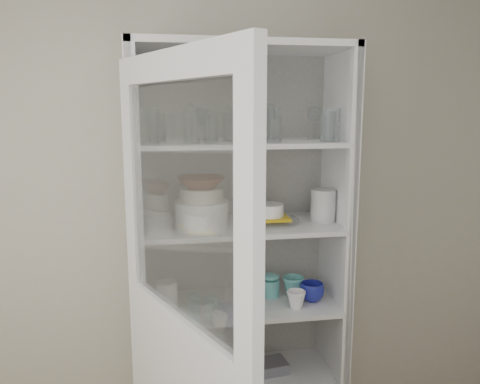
# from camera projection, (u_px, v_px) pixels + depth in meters

# --- Properties ---
(wall_back) EXTENTS (3.60, 0.02, 2.60)m
(wall_back) POSITION_uv_depth(u_px,v_px,m) (195.00, 207.00, 2.44)
(wall_back) COLOR #BEB59C
(wall_back) RESTS_ON ground
(pantry_cabinet) EXTENTS (1.00, 0.45, 2.10)m
(pantry_cabinet) POSITION_uv_depth(u_px,v_px,m) (238.00, 282.00, 2.38)
(pantry_cabinet) COLOR silver
(pantry_cabinet) RESTS_ON floor
(cupboard_door) EXTENTS (0.42, 0.83, 2.00)m
(cupboard_door) POSITION_uv_depth(u_px,v_px,m) (183.00, 375.00, 1.67)
(cupboard_door) COLOR silver
(cupboard_door) RESTS_ON floor
(tumbler_0) EXTENTS (0.10, 0.10, 0.15)m
(tumbler_0) POSITION_uv_depth(u_px,v_px,m) (150.00, 126.00, 1.97)
(tumbler_0) COLOR silver
(tumbler_0) RESTS_ON shelf_glass
(tumbler_1) EXTENTS (0.07, 0.07, 0.14)m
(tumbler_1) POSITION_uv_depth(u_px,v_px,m) (192.00, 127.00, 2.01)
(tumbler_1) COLOR silver
(tumbler_1) RESTS_ON shelf_glass
(tumbler_2) EXTENTS (0.08, 0.08, 0.13)m
(tumbler_2) POSITION_uv_depth(u_px,v_px,m) (249.00, 128.00, 2.05)
(tumbler_2) COLOR silver
(tumbler_2) RESTS_ON shelf_glass
(tumbler_3) EXTENTS (0.07, 0.07, 0.13)m
(tumbler_3) POSITION_uv_depth(u_px,v_px,m) (211.00, 128.00, 2.04)
(tumbler_3) COLOR silver
(tumbler_3) RESTS_ON shelf_glass
(tumbler_4) EXTENTS (0.10, 0.10, 0.15)m
(tumbler_4) POSITION_uv_depth(u_px,v_px,m) (274.00, 125.00, 2.09)
(tumbler_4) COLOR silver
(tumbler_4) RESTS_ON shelf_glass
(tumbler_5) EXTENTS (0.07, 0.07, 0.14)m
(tumbler_5) POSITION_uv_depth(u_px,v_px,m) (328.00, 126.00, 2.14)
(tumbler_5) COLOR silver
(tumbler_5) RESTS_ON shelf_glass
(tumbler_6) EXTENTS (0.08, 0.08, 0.15)m
(tumbler_6) POSITION_uv_depth(u_px,v_px,m) (332.00, 125.00, 2.14)
(tumbler_6) COLOR silver
(tumbler_6) RESTS_ON shelf_glass
(tumbler_7) EXTENTS (0.09, 0.09, 0.15)m
(tumbler_7) POSITION_uv_depth(u_px,v_px,m) (157.00, 125.00, 2.14)
(tumbler_7) COLOR silver
(tumbler_7) RESTS_ON shelf_glass
(tumbler_8) EXTENTS (0.10, 0.10, 0.15)m
(tumbler_8) POSITION_uv_depth(u_px,v_px,m) (157.00, 125.00, 2.11)
(tumbler_8) COLOR silver
(tumbler_8) RESTS_ON shelf_glass
(tumbler_9) EXTENTS (0.08, 0.08, 0.14)m
(tumbler_9) POSITION_uv_depth(u_px,v_px,m) (245.00, 126.00, 2.17)
(tumbler_9) COLOR silver
(tumbler_9) RESTS_ON shelf_glass
(tumbler_10) EXTENTS (0.07, 0.07, 0.13)m
(tumbler_10) POSITION_uv_depth(u_px,v_px,m) (230.00, 127.00, 2.18)
(tumbler_10) COLOR silver
(tumbler_10) RESTS_ON shelf_glass
(goblet_0) EXTENTS (0.07, 0.07, 0.15)m
(goblet_0) POSITION_uv_depth(u_px,v_px,m) (204.00, 124.00, 2.26)
(goblet_0) COLOR silver
(goblet_0) RESTS_ON shelf_glass
(goblet_1) EXTENTS (0.08, 0.08, 0.17)m
(goblet_1) POSITION_uv_depth(u_px,v_px,m) (201.00, 122.00, 2.23)
(goblet_1) COLOR silver
(goblet_1) RESTS_ON shelf_glass
(goblet_2) EXTENTS (0.08, 0.08, 0.19)m
(goblet_2) POSITION_uv_depth(u_px,v_px,m) (268.00, 120.00, 2.28)
(goblet_2) COLOR silver
(goblet_2) RESTS_ON shelf_glass
(goblet_3) EXTENTS (0.08, 0.08, 0.18)m
(goblet_3) POSITION_uv_depth(u_px,v_px,m) (315.00, 121.00, 2.32)
(goblet_3) COLOR silver
(goblet_3) RESTS_ON shelf_glass
(plate_stack_front) EXTENTS (0.25, 0.25, 0.13)m
(plate_stack_front) POSITION_uv_depth(u_px,v_px,m) (202.00, 214.00, 2.18)
(plate_stack_front) COLOR white
(plate_stack_front) RESTS_ON shelf_plates
(plate_stack_back) EXTENTS (0.23, 0.23, 0.08)m
(plate_stack_back) POSITION_uv_depth(u_px,v_px,m) (205.00, 212.00, 2.32)
(plate_stack_back) COLOR white
(plate_stack_back) RESTS_ON shelf_plates
(cream_bowl) EXTENTS (0.26, 0.26, 0.06)m
(cream_bowl) POSITION_uv_depth(u_px,v_px,m) (202.00, 194.00, 2.17)
(cream_bowl) COLOR beige
(cream_bowl) RESTS_ON plate_stack_front
(terracotta_bowl) EXTENTS (0.23, 0.23, 0.05)m
(terracotta_bowl) POSITION_uv_depth(u_px,v_px,m) (202.00, 182.00, 2.16)
(terracotta_bowl) COLOR brown
(terracotta_bowl) RESTS_ON cream_bowl
(glass_platter) EXTENTS (0.36, 0.36, 0.02)m
(glass_platter) POSITION_uv_depth(u_px,v_px,m) (269.00, 220.00, 2.30)
(glass_platter) COLOR silver
(glass_platter) RESTS_ON shelf_plates
(yellow_trivet) EXTENTS (0.18, 0.18, 0.01)m
(yellow_trivet) POSITION_uv_depth(u_px,v_px,m) (269.00, 217.00, 2.29)
(yellow_trivet) COLOR gold
(yellow_trivet) RESTS_ON glass_platter
(white_ramekin) EXTENTS (0.16, 0.16, 0.06)m
(white_ramekin) POSITION_uv_depth(u_px,v_px,m) (269.00, 210.00, 2.29)
(white_ramekin) COLOR white
(white_ramekin) RESTS_ON yellow_trivet
(grey_bowl_stack) EXTENTS (0.12, 0.12, 0.16)m
(grey_bowl_stack) POSITION_uv_depth(u_px,v_px,m) (323.00, 206.00, 2.29)
(grey_bowl_stack) COLOR #B4B4B4
(grey_bowl_stack) RESTS_ON shelf_plates
(mug_blue) EXTENTS (0.12, 0.12, 0.09)m
(mug_blue) POSITION_uv_depth(u_px,v_px,m) (312.00, 292.00, 2.33)
(mug_blue) COLOR navy
(mug_blue) RESTS_ON shelf_mugs
(mug_teal) EXTENTS (0.14, 0.14, 0.10)m
(mug_teal) POSITION_uv_depth(u_px,v_px,m) (293.00, 286.00, 2.40)
(mug_teal) COLOR teal
(mug_teal) RESTS_ON shelf_mugs
(mug_white) EXTENTS (0.12, 0.12, 0.09)m
(mug_white) POSITION_uv_depth(u_px,v_px,m) (296.00, 299.00, 2.25)
(mug_white) COLOR white
(mug_white) RESTS_ON shelf_mugs
(teal_jar) EXTENTS (0.09, 0.09, 0.10)m
(teal_jar) POSITION_uv_depth(u_px,v_px,m) (271.00, 287.00, 2.39)
(teal_jar) COLOR teal
(teal_jar) RESTS_ON shelf_mugs
(measuring_cups) EXTENTS (0.11, 0.11, 0.04)m
(measuring_cups) POSITION_uv_depth(u_px,v_px,m) (201.00, 305.00, 2.24)
(measuring_cups) COLOR silver
(measuring_cups) RESTS_ON shelf_mugs
(white_canister) EXTENTS (0.11, 0.11, 0.12)m
(white_canister) POSITION_uv_depth(u_px,v_px,m) (167.00, 294.00, 2.27)
(white_canister) COLOR white
(white_canister) RESTS_ON shelf_mugs
(cream_dish) EXTENTS (0.33, 0.33, 0.08)m
(cream_dish) POSITION_uv_depth(u_px,v_px,m) (218.00, 370.00, 2.37)
(cream_dish) COLOR beige
(cream_dish) RESTS_ON shelf_bot
(tin_box) EXTENTS (0.20, 0.16, 0.06)m
(tin_box) POSITION_uv_depth(u_px,v_px,m) (269.00, 367.00, 2.43)
(tin_box) COLOR gray
(tin_box) RESTS_ON shelf_bot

